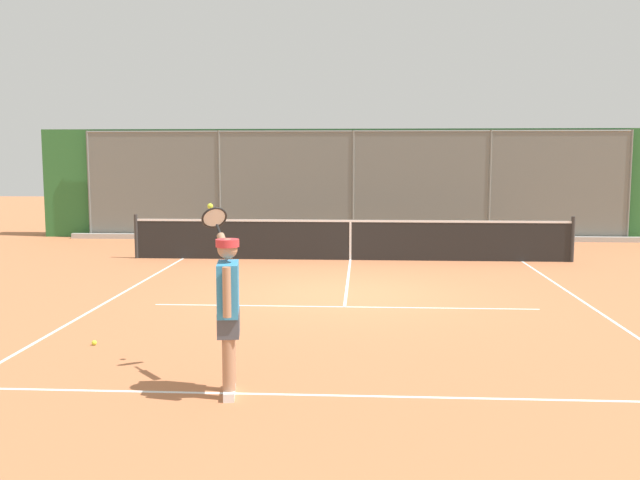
{
  "coord_description": "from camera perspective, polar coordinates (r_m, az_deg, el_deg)",
  "views": [
    {
      "loc": [
        -0.28,
        12.49,
        2.46
      ],
      "look_at": [
        0.43,
        0.61,
        1.05
      ],
      "focal_mm": 39.76,
      "sensor_mm": 36.0,
      "label": 1
    }
  ],
  "objects": [
    {
      "name": "tennis_player",
      "position": [
        7.35,
        -7.42,
        -5.14
      ],
      "size": [
        0.61,
        1.33,
        1.92
      ],
      "rotation": [
        0.0,
        0.0,
        -1.43
      ],
      "color": "silver",
      "rests_on": "ground"
    },
    {
      "name": "ground_plane",
      "position": [
        12.73,
        2.11,
        -4.39
      ],
      "size": [
        60.0,
        60.0,
        0.0
      ],
      "primitive_type": "plane",
      "color": "#B76B42"
    },
    {
      "name": "fence_backdrop",
      "position": [
        21.57,
        2.7,
        4.52
      ],
      "size": [
        18.92,
        1.37,
        3.27
      ],
      "color": "slate",
      "rests_on": "ground"
    },
    {
      "name": "tennis_ball_near_net",
      "position": [
        9.82,
        -17.72,
        -7.88
      ],
      "size": [
        0.07,
        0.07,
        0.07
      ],
      "primitive_type": "sphere",
      "color": "#CCDB33",
      "rests_on": "ground"
    },
    {
      "name": "court_line_markings",
      "position": [
        11.39,
        1.95,
        -5.71
      ],
      "size": [
        8.14,
        9.68,
        0.01
      ],
      "color": "white",
      "rests_on": "ground"
    },
    {
      "name": "tennis_net",
      "position": [
        16.85,
        2.46,
        0.05
      ],
      "size": [
        10.46,
        0.09,
        1.07
      ],
      "color": "#2D2D2D",
      "rests_on": "ground"
    }
  ]
}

